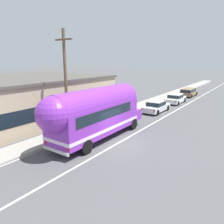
# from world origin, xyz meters

# --- Properties ---
(ground_plane) EXTENTS (300.00, 300.00, 0.00)m
(ground_plane) POSITION_xyz_m (0.00, 0.00, 0.00)
(ground_plane) COLOR #4C4C4F
(lane_markings) EXTENTS (3.88, 80.00, 0.01)m
(lane_markings) POSITION_xyz_m (-1.73, 12.00, 0.00)
(lane_markings) COLOR silver
(lane_markings) RESTS_ON ground
(sidewalk_slab) EXTENTS (2.25, 90.00, 0.15)m
(sidewalk_slab) POSITION_xyz_m (-4.88, 10.00, 0.07)
(sidewalk_slab) COLOR gray
(sidewalk_slab) RESTS_ON ground
(roadside_building) EXTENTS (14.01, 21.09, 4.34)m
(roadside_building) POSITION_xyz_m (-13.46, -1.09, 2.17)
(roadside_building) COLOR tan
(roadside_building) RESTS_ON ground
(utility_pole) EXTENTS (1.80, 0.24, 8.50)m
(utility_pole) POSITION_xyz_m (-4.49, -0.83, 4.42)
(utility_pole) COLOR brown
(utility_pole) RESTS_ON ground
(painted_bus) EXTENTS (2.64, 10.93, 4.12)m
(painted_bus) POSITION_xyz_m (-1.87, -0.54, 2.30)
(painted_bus) COLOR purple
(painted_bus) RESTS_ON ground
(car_lead) EXTENTS (1.93, 4.55, 1.37)m
(car_lead) POSITION_xyz_m (-1.75, 11.01, 0.74)
(car_lead) COLOR silver
(car_lead) RESTS_ON ground
(car_second) EXTENTS (1.96, 4.48, 1.37)m
(car_second) POSITION_xyz_m (-1.63, 17.56, 0.73)
(car_second) COLOR white
(car_second) RESTS_ON ground
(car_third) EXTENTS (1.99, 4.65, 1.37)m
(car_third) POSITION_xyz_m (-1.82, 24.69, 0.80)
(car_third) COLOR olive
(car_third) RESTS_ON ground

